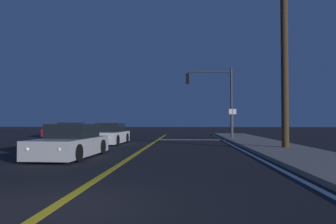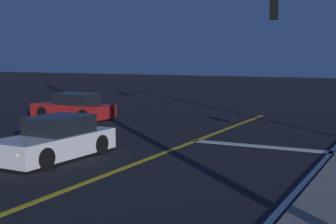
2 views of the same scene
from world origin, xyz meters
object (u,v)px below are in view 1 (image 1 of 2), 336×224
object	(u,v)px
street_sign_corner	(233,119)
car_following_oncoming_white	(110,135)
utility_pole_right	(284,42)
car_distant_tail_silver	(71,143)
traffic_signal_near_right	(215,91)
car_parked_curb_red	(69,131)

from	to	relation	value
street_sign_corner	car_following_oncoming_white	bearing A→B (deg)	-152.40
utility_pole_right	street_sign_corner	xyz separation A→B (m)	(-1.40, 8.52, -3.78)
car_following_oncoming_white	car_distant_tail_silver	bearing A→B (deg)	94.07
utility_pole_right	street_sign_corner	size ratio (longest dim) A/B	4.30
utility_pole_right	street_sign_corner	bearing A→B (deg)	99.33
car_distant_tail_silver	traffic_signal_near_right	xyz separation A→B (m)	(7.12, 15.01, 3.47)
car_distant_tail_silver	traffic_signal_near_right	bearing A→B (deg)	-113.02
car_following_oncoming_white	car_distant_tail_silver	size ratio (longest dim) A/B	0.92
car_distant_tail_silver	utility_pole_right	bearing A→B (deg)	-156.59
car_following_oncoming_white	street_sign_corner	distance (m)	9.62
utility_pole_right	street_sign_corner	distance (m)	9.43
car_parked_curb_red	traffic_signal_near_right	size ratio (longest dim) A/B	0.72
car_parked_curb_red	utility_pole_right	xyz separation A→B (m)	(15.57, -12.31, 4.85)
street_sign_corner	car_parked_curb_red	bearing A→B (deg)	165.01
car_following_oncoming_white	street_sign_corner	size ratio (longest dim) A/B	1.76
traffic_signal_near_right	utility_pole_right	world-z (taller)	utility_pole_right
car_following_oncoming_white	car_distant_tail_silver	world-z (taller)	same
car_following_oncoming_white	car_distant_tail_silver	xyz separation A→B (m)	(0.28, -7.78, 0.00)
utility_pole_right	traffic_signal_near_right	bearing A→B (deg)	102.31
car_distant_tail_silver	utility_pole_right	xyz separation A→B (m)	(9.59, 3.69, 4.85)
car_parked_curb_red	traffic_signal_near_right	bearing A→B (deg)	-92.85
street_sign_corner	utility_pole_right	bearing A→B (deg)	-80.67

